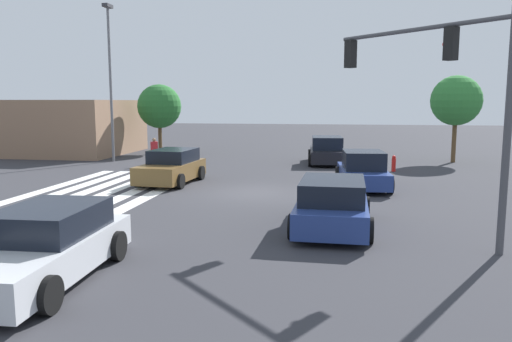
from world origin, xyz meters
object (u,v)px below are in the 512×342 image
object	(u,v)px
traffic_signal_mast	(447,81)
car_1	(172,167)
car_2	(363,171)
tree_corner_a	(456,101)
pedestrian	(154,150)
street_light_pole_a	(110,71)
car_3	(327,151)
car_4	(44,246)
fire_hydrant	(394,163)
car_0	(332,204)
tree_corner_c	(159,106)

from	to	relation	value
traffic_signal_mast	car_1	distance (m)	13.30
car_2	tree_corner_a	size ratio (longest dim) A/B	0.89
pedestrian	street_light_pole_a	world-z (taller)	street_light_pole_a
car_3	street_light_pole_a	size ratio (longest dim) A/B	0.51
car_4	fire_hydrant	xyz separation A→B (m)	(-17.91, 8.90, -0.28)
car_4	fire_hydrant	world-z (taller)	car_4
car_0	car_2	xyz separation A→B (m)	(-7.30, 1.20, 0.01)
car_4	car_2	bearing A→B (deg)	148.47
pedestrian	tree_corner_c	distance (m)	7.38
tree_corner_a	car_1	bearing A→B (deg)	-54.46
traffic_signal_mast	pedestrian	distance (m)	19.30
car_0	car_1	size ratio (longest dim) A/B	1.08
car_3	fire_hydrant	distance (m)	4.55
car_0	street_light_pole_a	size ratio (longest dim) A/B	0.50
car_4	street_light_pole_a	size ratio (longest dim) A/B	0.52
car_2	car_4	distance (m)	14.35
car_0	fire_hydrant	distance (m)	13.07
fire_hydrant	pedestrian	bearing A→B (deg)	-91.32
car_0	fire_hydrant	xyz separation A→B (m)	(-12.70, 3.06, -0.29)
pedestrian	street_light_pole_a	bearing A→B (deg)	-158.62
car_2	car_3	world-z (taller)	car_3
car_2	street_light_pole_a	size ratio (longest dim) A/B	0.49
car_3	fire_hydrant	world-z (taller)	car_3
pedestrian	tree_corner_c	world-z (taller)	tree_corner_c
street_light_pole_a	pedestrian	bearing A→B (deg)	64.63
traffic_signal_mast	car_0	world-z (taller)	traffic_signal_mast
car_2	tree_corner_c	world-z (taller)	tree_corner_c
car_3	car_2	bearing A→B (deg)	-171.73
traffic_signal_mast	fire_hydrant	bearing A→B (deg)	-45.84
tree_corner_c	fire_hydrant	bearing A→B (deg)	65.85
fire_hydrant	car_3	bearing A→B (deg)	-127.76
car_1	pedestrian	distance (m)	6.59
pedestrian	fire_hydrant	distance (m)	13.43
car_1	street_light_pole_a	xyz separation A→B (m)	(-7.39, -6.30, 4.82)
fire_hydrant	car_4	bearing A→B (deg)	-26.41
traffic_signal_mast	car_0	xyz separation A→B (m)	(-0.66, -2.86, -3.48)
car_1	fire_hydrant	distance (m)	11.76
car_1	car_3	bearing A→B (deg)	144.64
tree_corner_a	tree_corner_c	size ratio (longest dim) A/B	1.07
traffic_signal_mast	street_light_pole_a	xyz separation A→B (m)	(-15.22, -16.48, 1.35)
car_3	pedestrian	size ratio (longest dim) A/B	3.00
street_light_pole_a	fire_hydrant	bearing A→B (deg)	83.65
car_1	tree_corner_c	xyz separation A→B (m)	(-12.48, -5.12, 2.62)
car_2	tree_corner_c	size ratio (longest dim) A/B	0.95
traffic_signal_mast	car_1	bearing A→B (deg)	7.43
tree_corner_c	car_4	bearing A→B (deg)	14.87
car_0	car_4	bearing A→B (deg)	133.04
traffic_signal_mast	car_0	distance (m)	4.55
street_light_pole_a	fire_hydrant	xyz separation A→B (m)	(1.86, 16.68, -5.11)
fire_hydrant	traffic_signal_mast	bearing A→B (deg)	-0.84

